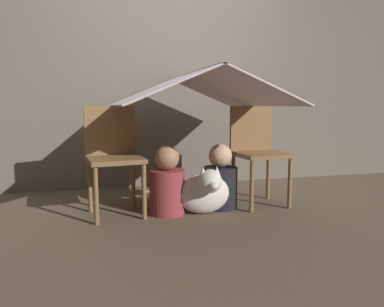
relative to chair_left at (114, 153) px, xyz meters
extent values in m
plane|color=brown|center=(0.64, -0.16, -0.50)|extent=(8.80, 8.80, 0.00)
cube|color=#6B6056|center=(0.64, 1.02, 0.75)|extent=(7.00, 0.05, 2.50)
cylinder|color=brown|center=(-0.15, -0.28, -0.28)|extent=(0.04, 0.04, 0.44)
cylinder|color=brown|center=(0.21, -0.23, -0.28)|extent=(0.04, 0.04, 0.44)
cylinder|color=brown|center=(-0.20, 0.09, -0.28)|extent=(0.04, 0.04, 0.44)
cylinder|color=brown|center=(0.17, 0.13, -0.28)|extent=(0.04, 0.04, 0.44)
cube|color=brown|center=(0.01, -0.07, -0.04)|extent=(0.47, 0.47, 0.04)
cube|color=brown|center=(-0.01, 0.12, 0.18)|extent=(0.42, 0.08, 0.41)
cylinder|color=brown|center=(1.10, -0.27, -0.28)|extent=(0.04, 0.04, 0.44)
cylinder|color=brown|center=(1.47, -0.24, -0.28)|extent=(0.04, 0.04, 0.44)
cylinder|color=brown|center=(1.08, 0.10, -0.28)|extent=(0.04, 0.04, 0.44)
cylinder|color=brown|center=(1.45, 0.12, -0.28)|extent=(0.04, 0.04, 0.44)
cube|color=brown|center=(1.28, -0.07, -0.04)|extent=(0.45, 0.45, 0.04)
cube|color=brown|center=(1.26, 0.12, 0.18)|extent=(0.42, 0.06, 0.41)
cube|color=silver|center=(0.33, -0.07, 0.51)|extent=(0.64, 1.60, 0.27)
cube|color=silver|center=(0.96, -0.07, 0.51)|extent=(0.64, 1.60, 0.27)
cube|color=silver|center=(0.64, -0.07, 0.65)|extent=(0.04, 1.60, 0.01)
cylinder|color=maroon|center=(0.42, -0.13, -0.32)|extent=(0.29, 0.29, 0.37)
sphere|color=#9E7556|center=(0.42, -0.13, -0.04)|extent=(0.20, 0.20, 0.20)
cylinder|color=black|center=(0.90, -0.06, -0.32)|extent=(0.30, 0.30, 0.36)
sphere|color=#D6A884|center=(0.90, -0.06, -0.04)|extent=(0.20, 0.20, 0.20)
ellipsoid|color=silver|center=(0.71, -0.19, -0.34)|extent=(0.44, 0.22, 0.33)
sphere|color=silver|center=(0.71, -0.36, -0.20)|extent=(0.19, 0.19, 0.19)
ellipsoid|color=silver|center=(0.71, -0.44, -0.22)|extent=(0.08, 0.09, 0.07)
cone|color=silver|center=(0.65, -0.36, -0.12)|extent=(0.07, 0.07, 0.08)
cone|color=silver|center=(0.77, -0.36, -0.12)|extent=(0.07, 0.07, 0.08)
cube|color=#E5CC66|center=(0.45, 0.20, -0.45)|extent=(0.36, 0.29, 0.10)
camera|label=1|loc=(-0.16, -3.08, 0.38)|focal=35.00mm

